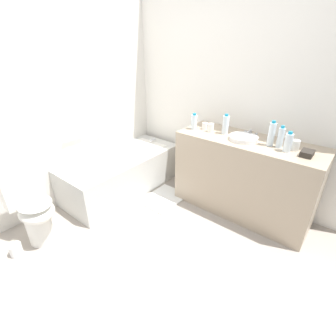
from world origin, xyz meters
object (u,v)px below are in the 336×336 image
at_px(drinking_glass_1, 205,126).
at_px(water_bottle_1, 194,122).
at_px(drinking_glass_2, 211,128).
at_px(amenity_basket, 307,153).
at_px(sink_basin, 244,138).
at_px(sink_faucet, 250,133).
at_px(toilet_paper_roll, 16,250).
at_px(water_bottle_3, 288,142).
at_px(toilet, 33,209).
at_px(drinking_glass_0, 295,145).
at_px(bath_mat, 164,198).
at_px(water_bottle_0, 281,138).
at_px(water_bottle_4, 271,134).
at_px(water_bottle_2, 226,125).
at_px(bathtub, 122,171).

bearing_deg(drinking_glass_1, water_bottle_1, 127.60).
distance_m(drinking_glass_2, amenity_basket, 1.00).
xyz_separation_m(sink_basin, drinking_glass_1, (0.04, 0.49, 0.02)).
distance_m(sink_faucet, drinking_glass_2, 0.43).
relative_size(drinking_glass_1, toilet_paper_roll, 0.61).
height_order(sink_faucet, drinking_glass_1, drinking_glass_1).
distance_m(water_bottle_3, amenity_basket, 0.18).
relative_size(toilet, amenity_basket, 5.10).
bearing_deg(amenity_basket, water_bottle_3, 93.48).
xyz_separation_m(drinking_glass_0, toilet_paper_roll, (-2.00, 1.74, -0.86)).
distance_m(drinking_glass_1, bath_mat, 1.04).
distance_m(sink_faucet, drinking_glass_0, 0.50).
height_order(toilet, water_bottle_0, water_bottle_0).
bearing_deg(water_bottle_3, drinking_glass_2, 87.19).
distance_m(water_bottle_1, water_bottle_4, 0.86).
xyz_separation_m(drinking_glass_2, amenity_basket, (-0.03, -1.00, -0.02)).
distance_m(drinking_glass_0, bath_mat, 1.62).
bearing_deg(sink_basin, water_bottle_2, 78.19).
xyz_separation_m(sink_faucet, toilet_paper_roll, (-2.13, 1.25, -0.84)).
bearing_deg(bath_mat, water_bottle_3, -74.53).
distance_m(water_bottle_0, water_bottle_3, 0.10).
bearing_deg(bath_mat, sink_faucet, -55.08).
bearing_deg(water_bottle_2, water_bottle_3, -96.82).
distance_m(toilet, water_bottle_1, 1.90).
height_order(sink_faucet, toilet_paper_roll, sink_faucet).
bearing_deg(drinking_glass_0, toilet_paper_roll, 138.99).
bearing_deg(water_bottle_3, water_bottle_0, 58.75).
bearing_deg(water_bottle_1, water_bottle_4, -86.29).
height_order(sink_faucet, water_bottle_2, water_bottle_2).
bearing_deg(drinking_glass_1, water_bottle_0, -91.24).
relative_size(water_bottle_0, drinking_glass_2, 2.28).
bearing_deg(water_bottle_2, drinking_glass_0, -90.22).
xyz_separation_m(water_bottle_1, water_bottle_2, (0.09, -0.35, 0.02)).
height_order(sink_basin, drinking_glass_2, drinking_glass_2).
relative_size(sink_faucet, drinking_glass_0, 1.54).
bearing_deg(sink_basin, drinking_glass_2, 88.53).
xyz_separation_m(sink_faucet, drinking_glass_1, (-0.14, 0.49, 0.01)).
bearing_deg(sink_basin, water_bottle_0, -86.42).
distance_m(toilet, water_bottle_4, 2.40).
bearing_deg(toilet_paper_roll, bath_mat, -16.51).
distance_m(water_bottle_0, drinking_glass_1, 0.84).
distance_m(sink_basin, drinking_glass_0, 0.49).
height_order(water_bottle_2, drinking_glass_0, water_bottle_2).
relative_size(water_bottle_1, water_bottle_2, 0.85).
height_order(toilet, water_bottle_4, water_bottle_4).
distance_m(bathtub, bath_mat, 0.65).
relative_size(sink_faucet, amenity_basket, 1.09).
distance_m(bathtub, water_bottle_1, 1.15).
height_order(water_bottle_2, toilet_paper_roll, water_bottle_2).
distance_m(toilet, amenity_basket, 2.59).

